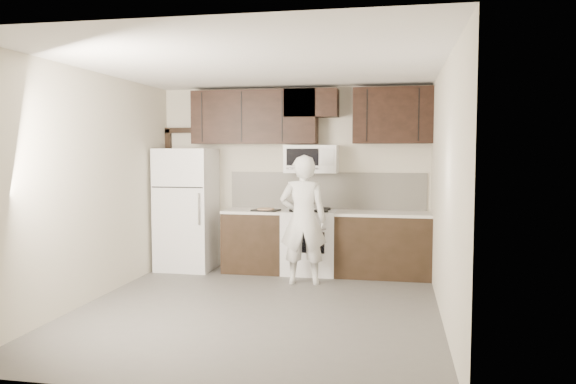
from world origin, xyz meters
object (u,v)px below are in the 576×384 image
(stove, at_px, (310,242))
(refrigerator, at_px, (187,209))
(microwave, at_px, (311,159))
(person, at_px, (303,220))

(stove, xyz_separation_m, refrigerator, (-1.85, -0.05, 0.44))
(stove, xyz_separation_m, microwave, (-0.00, 0.12, 1.19))
(microwave, height_order, refrigerator, microwave)
(refrigerator, height_order, person, refrigerator)
(stove, bearing_deg, person, -89.43)
(microwave, bearing_deg, stove, -89.90)
(stove, xyz_separation_m, person, (0.01, -0.64, 0.40))
(stove, height_order, microwave, microwave)
(microwave, distance_m, refrigerator, 2.00)
(stove, relative_size, microwave, 1.24)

